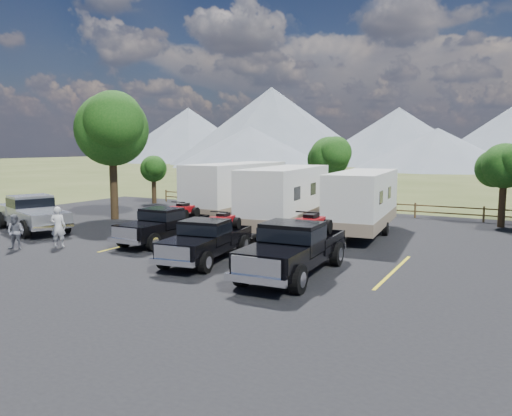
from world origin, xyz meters
The scene contains 18 objects.
ground centered at (0.00, 0.00, 0.00)m, with size 320.00×320.00×0.00m, color #3D4C20.
asphalt_lot centered at (0.00, 3.00, 0.02)m, with size 44.00×34.00×0.04m, color black.
stall_lines centered at (0.00, 4.00, 0.04)m, with size 12.12×5.50×0.01m.
tree_big_nw centered at (-12.55, 9.03, 5.60)m, with size 5.54×5.18×7.84m.
tree_ne_a centered at (8.97, 17.01, 3.48)m, with size 3.11×2.92×4.76m.
tree_north centered at (-2.03, 19.02, 3.83)m, with size 3.46×3.24×5.25m.
tree_nw_small centered at (-16.02, 17.01, 2.78)m, with size 2.59×2.43×3.85m.
rail_fence centered at (2.00, 18.50, 0.61)m, with size 36.12×0.12×1.00m.
mountain_range centered at (-7.63, 105.98, 7.87)m, with size 209.00×71.00×20.00m.
rig_left centered at (-4.93, 4.49, 0.92)m, with size 1.96×5.50×1.83m.
rig_center centered at (-0.99, 2.26, 0.93)m, with size 2.49×5.72×1.85m.
rig_right centered at (2.98, 1.87, 1.06)m, with size 2.46×6.44×2.12m.
trailer_left centered at (-5.17, 11.60, 1.89)m, with size 2.73×10.13×3.53m.
trailer_center centered at (-1.01, 9.65, 1.84)m, with size 3.37×9.96×3.44m.
trailer_right centered at (2.82, 10.74, 1.75)m, with size 3.13×9.44×3.27m.
pickup_silver centered at (-13.14, 3.53, 1.04)m, with size 6.75×4.12×1.93m.
person_a centered at (-8.45, 1.29, 0.96)m, with size 0.67×0.44×1.85m, color silver.
person_b centered at (-9.61, -0.03, 0.82)m, with size 0.76×0.59×1.57m, color slate.
Camera 1 is at (10.01, -14.07, 4.59)m, focal length 35.00 mm.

